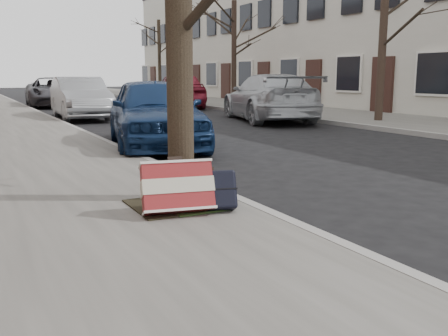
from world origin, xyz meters
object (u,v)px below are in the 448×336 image
car_near_front (155,112)px  car_near_mid (80,98)px  suitcase_red (177,188)px  suitcase_navy (209,190)px

car_near_front → car_near_mid: 7.46m
car_near_front → suitcase_red: bearing=-95.5°
suitcase_navy → car_near_mid: car_near_mid is taller
car_near_front → car_near_mid: car_near_front is taller
suitcase_red → suitcase_navy: suitcase_red is taller
suitcase_navy → car_near_front: car_near_front is taller
suitcase_navy → car_near_front: bearing=93.1°
suitcase_red → car_near_front: size_ratio=0.16×
car_near_front → car_near_mid: (0.13, 7.46, -0.02)m
suitcase_navy → car_near_mid: size_ratio=0.13×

